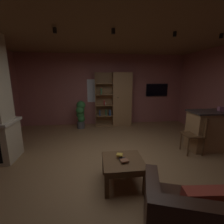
{
  "coord_description": "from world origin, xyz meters",
  "views": [
    {
      "loc": [
        -0.4,
        -3.03,
        1.81
      ],
      "look_at": [
        0.0,
        0.4,
        1.05
      ],
      "focal_mm": 24.65,
      "sensor_mm": 36.0,
      "label": 1
    }
  ],
  "objects_px": {
    "tissue_box": "(221,109)",
    "table_book_2": "(120,155)",
    "coffee_table": "(123,164)",
    "wall_mounted_tv": "(157,90)",
    "table_book_1": "(124,161)",
    "potted_floor_plant": "(81,113)",
    "dining_chair": "(196,132)",
    "bookshelf_cabinet": "(119,100)",
    "table_book_0": "(122,159)",
    "kitchen_bar_counter": "(217,130)"
  },
  "relations": [
    {
      "from": "coffee_table",
      "to": "potted_floor_plant",
      "type": "bearing_deg",
      "value": 106.88
    },
    {
      "from": "bookshelf_cabinet",
      "to": "table_book_2",
      "type": "distance_m",
      "value": 3.46
    },
    {
      "from": "coffee_table",
      "to": "wall_mounted_tv",
      "type": "bearing_deg",
      "value": 60.68
    },
    {
      "from": "tissue_box",
      "to": "coffee_table",
      "type": "relative_size",
      "value": 0.17
    },
    {
      "from": "table_book_1",
      "to": "wall_mounted_tv",
      "type": "xyz_separation_m",
      "value": [
        2.05,
        3.75,
        0.87
      ]
    },
    {
      "from": "table_book_1",
      "to": "wall_mounted_tv",
      "type": "height_order",
      "value": "wall_mounted_tv"
    },
    {
      "from": "potted_floor_plant",
      "to": "tissue_box",
      "type": "bearing_deg",
      "value": -30.54
    },
    {
      "from": "tissue_box",
      "to": "coffee_table",
      "type": "distance_m",
      "value": 2.94
    },
    {
      "from": "table_book_1",
      "to": "potted_floor_plant",
      "type": "height_order",
      "value": "potted_floor_plant"
    },
    {
      "from": "kitchen_bar_counter",
      "to": "table_book_2",
      "type": "relative_size",
      "value": 14.24
    },
    {
      "from": "wall_mounted_tv",
      "to": "coffee_table",
      "type": "bearing_deg",
      "value": -119.32
    },
    {
      "from": "bookshelf_cabinet",
      "to": "dining_chair",
      "type": "height_order",
      "value": "bookshelf_cabinet"
    },
    {
      "from": "kitchen_bar_counter",
      "to": "bookshelf_cabinet",
      "type": "bearing_deg",
      "value": 132.19
    },
    {
      "from": "potted_floor_plant",
      "to": "wall_mounted_tv",
      "type": "distance_m",
      "value": 3.17
    },
    {
      "from": "dining_chair",
      "to": "bookshelf_cabinet",
      "type": "bearing_deg",
      "value": 120.27
    },
    {
      "from": "tissue_box",
      "to": "table_book_2",
      "type": "bearing_deg",
      "value": -160.14
    },
    {
      "from": "table_book_1",
      "to": "coffee_table",
      "type": "bearing_deg",
      "value": 96.29
    },
    {
      "from": "kitchen_bar_counter",
      "to": "table_book_0",
      "type": "xyz_separation_m",
      "value": [
        -2.67,
        -1.06,
        -0.05
      ]
    },
    {
      "from": "tissue_box",
      "to": "table_book_0",
      "type": "xyz_separation_m",
      "value": [
        -2.66,
        -1.04,
        -0.61
      ]
    },
    {
      "from": "tissue_box",
      "to": "table_book_1",
      "type": "xyz_separation_m",
      "value": [
        -2.65,
        -1.13,
        -0.59
      ]
    },
    {
      "from": "wall_mounted_tv",
      "to": "tissue_box",
      "type": "bearing_deg",
      "value": -77.22
    },
    {
      "from": "coffee_table",
      "to": "potted_floor_plant",
      "type": "height_order",
      "value": "potted_floor_plant"
    },
    {
      "from": "tissue_box",
      "to": "wall_mounted_tv",
      "type": "height_order",
      "value": "wall_mounted_tv"
    },
    {
      "from": "coffee_table",
      "to": "table_book_1",
      "type": "height_order",
      "value": "table_book_1"
    },
    {
      "from": "table_book_0",
      "to": "table_book_1",
      "type": "relative_size",
      "value": 0.83
    },
    {
      "from": "kitchen_bar_counter",
      "to": "wall_mounted_tv",
      "type": "xyz_separation_m",
      "value": [
        -0.6,
        2.6,
        0.83
      ]
    },
    {
      "from": "coffee_table",
      "to": "wall_mounted_tv",
      "type": "height_order",
      "value": "wall_mounted_tv"
    },
    {
      "from": "bookshelf_cabinet",
      "to": "table_book_1",
      "type": "distance_m",
      "value": 3.61
    },
    {
      "from": "table_book_0",
      "to": "table_book_2",
      "type": "height_order",
      "value": "table_book_2"
    },
    {
      "from": "bookshelf_cabinet",
      "to": "wall_mounted_tv",
      "type": "xyz_separation_m",
      "value": [
        1.57,
        0.21,
        0.34
      ]
    },
    {
      "from": "bookshelf_cabinet",
      "to": "wall_mounted_tv",
      "type": "height_order",
      "value": "bookshelf_cabinet"
    },
    {
      "from": "kitchen_bar_counter",
      "to": "table_book_2",
      "type": "distance_m",
      "value": 2.88
    },
    {
      "from": "bookshelf_cabinet",
      "to": "table_book_0",
      "type": "distance_m",
      "value": 3.53
    },
    {
      "from": "kitchen_bar_counter",
      "to": "dining_chair",
      "type": "relative_size",
      "value": 1.62
    },
    {
      "from": "coffee_table",
      "to": "wall_mounted_tv",
      "type": "relative_size",
      "value": 0.78
    },
    {
      "from": "table_book_2",
      "to": "dining_chair",
      "type": "relative_size",
      "value": 0.11
    },
    {
      "from": "tissue_box",
      "to": "table_book_2",
      "type": "relative_size",
      "value": 1.15
    },
    {
      "from": "dining_chair",
      "to": "potted_floor_plant",
      "type": "xyz_separation_m",
      "value": [
        -2.94,
        2.27,
        0.03
      ]
    },
    {
      "from": "bookshelf_cabinet",
      "to": "coffee_table",
      "type": "height_order",
      "value": "bookshelf_cabinet"
    },
    {
      "from": "tissue_box",
      "to": "dining_chair",
      "type": "distance_m",
      "value": 0.88
    },
    {
      "from": "wall_mounted_tv",
      "to": "dining_chair",
      "type": "bearing_deg",
      "value": -91.82
    },
    {
      "from": "dining_chair",
      "to": "kitchen_bar_counter",
      "type": "bearing_deg",
      "value": 12.3
    },
    {
      "from": "table_book_0",
      "to": "table_book_1",
      "type": "distance_m",
      "value": 0.09
    },
    {
      "from": "tissue_box",
      "to": "table_book_1",
      "type": "relative_size",
      "value": 0.92
    },
    {
      "from": "wall_mounted_tv",
      "to": "table_book_0",
      "type": "bearing_deg",
      "value": -119.5
    },
    {
      "from": "kitchen_bar_counter",
      "to": "coffee_table",
      "type": "bearing_deg",
      "value": -157.97
    },
    {
      "from": "tissue_box",
      "to": "coffee_table",
      "type": "bearing_deg",
      "value": -158.33
    },
    {
      "from": "table_book_0",
      "to": "dining_chair",
      "type": "relative_size",
      "value": 0.12
    },
    {
      "from": "coffee_table",
      "to": "table_book_0",
      "type": "xyz_separation_m",
      "value": [
        -0.01,
        0.01,
        0.1
      ]
    },
    {
      "from": "bookshelf_cabinet",
      "to": "tissue_box",
      "type": "xyz_separation_m",
      "value": [
        2.16,
        -2.41,
        0.07
      ]
    }
  ]
}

